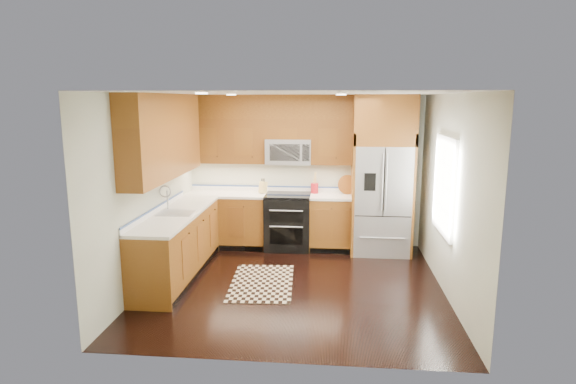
# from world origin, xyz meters

# --- Properties ---
(ground) EXTENTS (4.00, 4.00, 0.00)m
(ground) POSITION_xyz_m (0.00, 0.00, 0.00)
(ground) COLOR black
(ground) RESTS_ON ground
(wall_back) EXTENTS (4.00, 0.02, 2.60)m
(wall_back) POSITION_xyz_m (0.00, 2.00, 1.30)
(wall_back) COLOR beige
(wall_back) RESTS_ON ground
(wall_left) EXTENTS (0.02, 4.00, 2.60)m
(wall_left) POSITION_xyz_m (-2.00, 0.00, 1.30)
(wall_left) COLOR beige
(wall_left) RESTS_ON ground
(wall_right) EXTENTS (0.02, 4.00, 2.60)m
(wall_right) POSITION_xyz_m (2.00, 0.00, 1.30)
(wall_right) COLOR beige
(wall_right) RESTS_ON ground
(window) EXTENTS (0.04, 1.10, 1.30)m
(window) POSITION_xyz_m (1.98, 0.20, 1.40)
(window) COLOR white
(window) RESTS_ON ground
(base_cabinets) EXTENTS (2.85, 3.00, 0.90)m
(base_cabinets) POSITION_xyz_m (-1.23, 0.90, 0.45)
(base_cabinets) COLOR #905E1B
(base_cabinets) RESTS_ON ground
(countertop) EXTENTS (2.86, 3.01, 0.04)m
(countertop) POSITION_xyz_m (-1.09, 1.01, 0.92)
(countertop) COLOR white
(countertop) RESTS_ON base_cabinets
(upper_cabinets) EXTENTS (2.85, 3.00, 1.15)m
(upper_cabinets) POSITION_xyz_m (-1.15, 1.09, 2.02)
(upper_cabinets) COLOR brown
(upper_cabinets) RESTS_ON ground
(range) EXTENTS (0.76, 0.67, 0.95)m
(range) POSITION_xyz_m (-0.25, 1.67, 0.47)
(range) COLOR black
(range) RESTS_ON ground
(microwave) EXTENTS (0.76, 0.40, 0.42)m
(microwave) POSITION_xyz_m (-0.25, 1.80, 1.66)
(microwave) COLOR #B2B2B7
(microwave) RESTS_ON ground
(refrigerator) EXTENTS (0.98, 0.75, 2.60)m
(refrigerator) POSITION_xyz_m (1.30, 1.63, 1.30)
(refrigerator) COLOR #B2B2B7
(refrigerator) RESTS_ON ground
(sink_faucet) EXTENTS (0.54, 0.44, 0.37)m
(sink_faucet) POSITION_xyz_m (-1.73, 0.23, 0.99)
(sink_faucet) COLOR #B2B2B7
(sink_faucet) RESTS_ON countertop
(rug) EXTENTS (0.93, 1.46, 0.01)m
(rug) POSITION_xyz_m (-0.46, 0.04, 0.01)
(rug) COLOR black
(rug) RESTS_ON ground
(knife_block) EXTENTS (0.14, 0.15, 0.25)m
(knife_block) POSITION_xyz_m (-0.69, 1.77, 1.04)
(knife_block) COLOR tan
(knife_block) RESTS_ON countertop
(utensil_crock) EXTENTS (0.13, 0.13, 0.36)m
(utensil_crock) POSITION_xyz_m (0.19, 1.85, 1.07)
(utensil_crock) COLOR maroon
(utensil_crock) RESTS_ON countertop
(cutting_board) EXTENTS (0.38, 0.38, 0.02)m
(cutting_board) POSITION_xyz_m (0.75, 1.83, 0.95)
(cutting_board) COLOR brown
(cutting_board) RESTS_ON countertop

